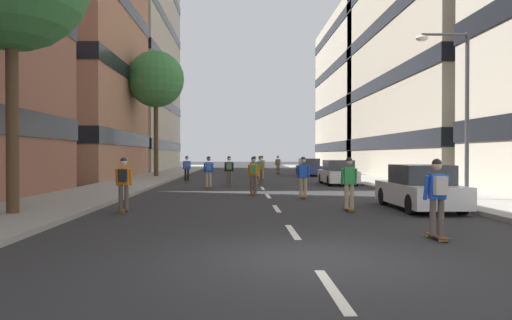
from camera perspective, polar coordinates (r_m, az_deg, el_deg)
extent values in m
plane|color=#28282B|center=(37.96, -0.04, -2.17)|extent=(175.70, 175.70, 0.00)
cube|color=gray|center=(42.13, -11.16, -1.81)|extent=(3.89, 80.53, 0.14)
cube|color=gray|center=(42.61, 10.60, -1.78)|extent=(3.89, 80.53, 0.14)
cube|color=silver|center=(6.98, 9.01, -14.84)|extent=(0.16, 2.20, 0.01)
cube|color=silver|center=(11.83, 4.34, -8.42)|extent=(0.16, 2.20, 0.01)
cube|color=silver|center=(16.76, 2.44, -5.74)|extent=(0.16, 2.20, 0.01)
cube|color=silver|center=(21.72, 1.42, -4.27)|extent=(0.16, 2.20, 0.01)
cube|color=silver|center=(26.70, 0.78, -3.35)|extent=(0.16, 2.20, 0.01)
cube|color=silver|center=(31.69, 0.34, -2.72)|extent=(0.16, 2.20, 0.01)
cube|color=silver|center=(36.68, 0.03, -2.26)|extent=(0.16, 2.20, 0.01)
cube|color=silver|center=(41.67, -0.22, -1.92)|extent=(0.16, 2.20, 0.01)
cube|color=silver|center=(46.66, -0.41, -1.64)|extent=(0.16, 2.20, 0.01)
cube|color=silver|center=(51.66, -0.56, -1.42)|extent=(0.16, 2.20, 0.01)
cube|color=silver|center=(56.65, -0.69, -1.24)|extent=(0.16, 2.20, 0.01)
cube|color=silver|center=(61.65, -0.79, -1.08)|extent=(0.16, 2.20, 0.01)
cube|color=silver|center=(66.64, -0.88, -0.95)|extent=(0.16, 2.20, 0.01)
cube|color=silver|center=(71.64, -0.96, -0.84)|extent=(0.16, 2.20, 0.01)
cube|color=#9E6B51|center=(42.14, -24.33, 12.18)|extent=(14.00, 16.38, 20.67)
cube|color=black|center=(41.30, -24.28, 2.30)|extent=(14.12, 16.50, 1.10)
cube|color=black|center=(41.78, -24.31, 9.41)|extent=(14.12, 16.50, 1.10)
cube|color=black|center=(42.87, -24.35, 16.25)|extent=(14.12, 16.50, 1.10)
cube|color=#B2A893|center=(62.34, -16.78, 10.28)|extent=(14.00, 23.34, 24.65)
cube|color=black|center=(61.46, -16.75, 1.64)|extent=(14.12, 23.46, 1.10)
cube|color=black|center=(61.75, -16.77, 6.22)|extent=(14.12, 23.46, 1.10)
cube|color=black|center=(62.42, -16.78, 10.73)|extent=(14.12, 23.46, 1.10)
cube|color=black|center=(63.47, -16.80, 15.11)|extent=(14.12, 23.46, 1.10)
cube|color=black|center=(42.34, 23.53, 1.91)|extent=(14.12, 23.70, 1.10)
cube|color=black|center=(42.71, 23.56, 8.27)|extent=(14.12, 23.70, 1.10)
cube|color=black|center=(43.60, 23.59, 14.45)|extent=(14.12, 23.70, 1.10)
cube|color=#BCB29E|center=(62.61, 15.09, 7.52)|extent=(14.00, 22.79, 18.77)
cube|color=black|center=(62.17, 15.07, 1.50)|extent=(14.12, 22.91, 1.10)
cube|color=black|center=(62.41, 15.08, 5.81)|extent=(14.12, 22.91, 1.10)
cube|color=black|center=(63.01, 15.09, 10.06)|extent=(14.12, 22.91, 1.10)
cube|color=black|center=(63.95, 15.11, 14.21)|extent=(14.12, 22.91, 1.10)
cube|color=silver|center=(30.55, 9.61, -1.87)|extent=(1.80, 4.40, 0.70)
cube|color=#2D3338|center=(30.38, 9.67, -0.62)|extent=(1.60, 2.10, 0.64)
cylinder|color=black|center=(31.84, 7.67, -2.14)|extent=(0.22, 0.64, 0.64)
cylinder|color=black|center=(32.15, 10.49, -2.12)|extent=(0.22, 0.64, 0.64)
cylinder|color=black|center=(28.99, 8.64, -2.42)|extent=(0.22, 0.64, 0.64)
cylinder|color=black|center=(29.32, 11.71, -2.39)|extent=(0.22, 0.64, 0.64)
cube|color=navy|center=(42.88, 6.24, -1.14)|extent=(1.80, 4.40, 0.70)
cube|color=#2D3338|center=(42.72, 6.27, -0.25)|extent=(1.60, 2.10, 0.64)
cylinder|color=black|center=(44.22, 4.95, -1.36)|extent=(0.22, 0.64, 0.64)
cylinder|color=black|center=(44.44, 7.00, -1.35)|extent=(0.22, 0.64, 0.64)
cylinder|color=black|center=(41.35, 5.43, -1.50)|extent=(0.22, 0.64, 0.64)
cylinder|color=black|center=(41.58, 7.62, -1.49)|extent=(0.22, 0.64, 0.64)
cube|color=silver|center=(17.41, 18.71, -3.79)|extent=(1.80, 4.40, 0.70)
cube|color=#2D3338|center=(17.23, 18.89, -1.61)|extent=(1.60, 2.10, 0.64)
cylinder|color=black|center=(18.54, 14.80, -4.16)|extent=(0.22, 0.64, 0.64)
cylinder|color=black|center=(19.06, 19.42, -4.05)|extent=(0.22, 0.64, 0.64)
cylinder|color=black|center=(15.80, 17.85, -5.01)|extent=(0.22, 0.64, 0.64)
cylinder|color=black|center=(16.41, 23.13, -4.82)|extent=(0.22, 0.64, 0.64)
cylinder|color=#4C3823|center=(16.03, -26.81, 4.23)|extent=(0.36, 0.36, 5.50)
cylinder|color=#4C3823|center=(39.78, -11.71, 2.63)|extent=(0.36, 0.36, 6.22)
sphere|color=#387A3D|center=(40.22, -11.72, 9.33)|extent=(4.54, 4.54, 4.54)
cylinder|color=#3F3F44|center=(20.65, 23.62, 4.82)|extent=(0.16, 0.16, 6.50)
cylinder|color=#3F3F44|center=(20.75, 21.36, 13.61)|extent=(1.80, 0.10, 0.10)
ellipsoid|color=silver|center=(20.39, 18.97, 13.43)|extent=(0.50, 0.30, 0.24)
cube|color=brown|center=(45.71, 2.61, -1.59)|extent=(0.41, 0.92, 0.02)
cylinder|color=#D8BF4C|center=(46.02, 2.48, -1.63)|extent=(0.19, 0.11, 0.07)
cylinder|color=#D8BF4C|center=(45.41, 2.74, -1.67)|extent=(0.19, 0.11, 0.07)
cylinder|color=#594C47|center=(45.67, 2.50, -1.08)|extent=(0.17, 0.17, 0.80)
cylinder|color=#594C47|center=(45.73, 2.72, -1.07)|extent=(0.17, 0.17, 0.80)
cube|color=orange|center=(45.68, 2.61, -0.23)|extent=(0.36, 0.27, 0.55)
cylinder|color=orange|center=(45.66, 2.33, -0.26)|extent=(0.14, 0.24, 0.55)
cylinder|color=orange|center=(45.80, 2.85, -0.26)|extent=(0.14, 0.24, 0.55)
sphere|color=tan|center=(45.70, 2.60, 0.34)|extent=(0.22, 0.22, 0.22)
sphere|color=black|center=(45.70, 2.60, 0.40)|extent=(0.21, 0.21, 0.21)
cube|color=#3F72BF|center=(45.51, 2.68, -0.19)|extent=(0.29, 0.22, 0.40)
cube|color=brown|center=(16.23, -15.34, -5.70)|extent=(0.24, 0.91, 0.02)
cylinder|color=#D8BF4C|center=(16.54, -15.13, -5.74)|extent=(0.18, 0.08, 0.07)
cylinder|color=#D8BF4C|center=(15.92, -15.56, -5.99)|extent=(0.18, 0.08, 0.07)
cylinder|color=#594C47|center=(16.20, -15.66, -4.24)|extent=(0.15, 0.15, 0.80)
cylinder|color=#594C47|center=(16.17, -15.03, -4.25)|extent=(0.15, 0.15, 0.80)
cube|color=orange|center=(16.14, -15.35, -1.86)|extent=(0.33, 0.21, 0.55)
cylinder|color=orange|center=(16.24, -16.08, -1.94)|extent=(0.10, 0.23, 0.55)
cylinder|color=orange|center=(16.15, -14.55, -1.95)|extent=(0.10, 0.23, 0.55)
sphere|color=beige|center=(16.15, -15.35, -0.24)|extent=(0.22, 0.22, 0.22)
sphere|color=black|center=(16.15, -15.35, -0.06)|extent=(0.21, 0.21, 0.21)
cube|color=black|center=(15.96, -15.48, -1.78)|extent=(0.27, 0.17, 0.40)
cube|color=brown|center=(33.20, -8.16, -2.44)|extent=(0.31, 0.92, 0.02)
cylinder|color=#D8BF4C|center=(33.52, -8.17, -2.49)|extent=(0.19, 0.09, 0.07)
cylinder|color=#D8BF4C|center=(32.88, -8.15, -2.55)|extent=(0.19, 0.09, 0.07)
cylinder|color=black|center=(33.17, -8.32, -1.73)|extent=(0.16, 0.16, 0.80)
cylinder|color=black|center=(33.18, -8.01, -1.73)|extent=(0.16, 0.16, 0.80)
cube|color=blue|center=(33.16, -8.16, -0.57)|extent=(0.34, 0.24, 0.55)
cylinder|color=blue|center=(33.20, -8.54, -0.61)|extent=(0.12, 0.24, 0.55)
cylinder|color=blue|center=(33.21, -7.78, -0.61)|extent=(0.12, 0.24, 0.55)
sphere|color=beige|center=(33.17, -8.16, 0.22)|extent=(0.22, 0.22, 0.22)
sphere|color=black|center=(33.17, -8.16, 0.31)|extent=(0.21, 0.21, 0.21)
cube|color=#3F72BF|center=(32.97, -8.16, -0.52)|extent=(0.28, 0.19, 0.40)
cube|color=brown|center=(20.55, 5.59, -4.34)|extent=(0.33, 0.92, 0.02)
cylinder|color=#D8BF4C|center=(20.87, 5.60, -4.39)|extent=(0.19, 0.10, 0.07)
cylinder|color=#D8BF4C|center=(20.24, 5.58, -4.55)|extent=(0.19, 0.10, 0.07)
cylinder|color=tan|center=(20.52, 5.34, -3.19)|extent=(0.16, 0.16, 0.80)
cylinder|color=tan|center=(20.52, 5.84, -3.20)|extent=(0.16, 0.16, 0.80)
cube|color=blue|center=(20.48, 5.59, -1.31)|extent=(0.35, 0.24, 0.55)
cylinder|color=blue|center=(20.54, 4.98, -1.38)|extent=(0.12, 0.24, 0.55)
cylinder|color=blue|center=(20.53, 6.21, -1.38)|extent=(0.12, 0.24, 0.55)
sphere|color=beige|center=(20.49, 5.59, -0.04)|extent=(0.22, 0.22, 0.22)
sphere|color=black|center=(20.49, 5.59, 0.10)|extent=(0.21, 0.21, 0.21)
cube|color=brown|center=(28.50, -3.19, -2.95)|extent=(0.24, 0.91, 0.02)
cylinder|color=#D8BF4C|center=(28.82, -3.21, -3.00)|extent=(0.18, 0.08, 0.07)
cylinder|color=#D8BF4C|center=(28.18, -3.18, -3.08)|extent=(0.18, 0.08, 0.07)
cylinder|color=#594C47|center=(28.47, -3.38, -2.12)|extent=(0.15, 0.15, 0.80)
cylinder|color=#594C47|center=(28.47, -3.01, -2.12)|extent=(0.15, 0.15, 0.80)
cube|color=black|center=(28.45, -3.20, -0.76)|extent=(0.33, 0.21, 0.55)
cylinder|color=black|center=(28.50, -3.64, -0.81)|extent=(0.10, 0.23, 0.55)
cylinder|color=black|center=(28.50, -2.76, -0.81)|extent=(0.10, 0.23, 0.55)
sphere|color=beige|center=(28.46, -3.20, 0.16)|extent=(0.22, 0.22, 0.22)
sphere|color=black|center=(28.46, -3.20, 0.26)|extent=(0.21, 0.21, 0.21)
cube|color=#4C8C4C|center=(28.27, -3.19, -0.71)|extent=(0.27, 0.17, 0.40)
cube|color=brown|center=(30.69, 0.48, -2.69)|extent=(0.23, 0.91, 0.02)
cylinder|color=#D8BF4C|center=(31.01, 0.43, -2.74)|extent=(0.18, 0.08, 0.07)
cylinder|color=#D8BF4C|center=(30.37, 0.53, -2.81)|extent=(0.18, 0.08, 0.07)
cylinder|color=#594C47|center=(30.66, 0.31, -1.92)|extent=(0.15, 0.15, 0.80)
cylinder|color=#594C47|center=(30.67, 0.65, -1.92)|extent=(0.15, 0.15, 0.80)
cube|color=orange|center=(30.64, 0.48, -0.66)|extent=(0.33, 0.21, 0.55)
cylinder|color=orange|center=(30.68, 0.07, -0.71)|extent=(0.10, 0.23, 0.55)
cylinder|color=orange|center=(30.71, 0.88, -0.71)|extent=(0.10, 0.23, 0.55)
sphere|color=tan|center=(30.66, 0.48, 0.19)|extent=(0.22, 0.22, 0.22)
sphere|color=black|center=(30.66, 0.48, 0.29)|extent=(0.21, 0.21, 0.21)
cube|color=#4C8C4C|center=(30.46, 0.51, -0.61)|extent=(0.27, 0.17, 0.40)
cube|color=brown|center=(16.25, 10.93, -5.68)|extent=(0.24, 0.91, 0.02)
cylinder|color=#D8BF4C|center=(16.56, 10.73, -5.72)|extent=(0.18, 0.08, 0.07)
cylinder|color=#D8BF4C|center=(15.94, 11.13, -5.97)|extent=(0.18, 0.08, 0.07)
cylinder|color=tan|center=(16.19, 10.61, -4.23)|extent=(0.15, 0.15, 0.80)
cylinder|color=tan|center=(16.22, 11.24, -4.22)|extent=(0.15, 0.15, 0.80)
cube|color=green|center=(16.16, 10.93, -1.84)|extent=(0.33, 0.21, 0.55)
cylinder|color=green|center=(16.17, 10.13, -1.94)|extent=(0.10, 0.23, 0.55)
cylinder|color=green|center=(16.25, 11.67, -1.93)|extent=(0.10, 0.23, 0.55)
sphere|color=tan|center=(16.17, 10.92, -0.23)|extent=(0.22, 0.22, 0.22)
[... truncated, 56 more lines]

